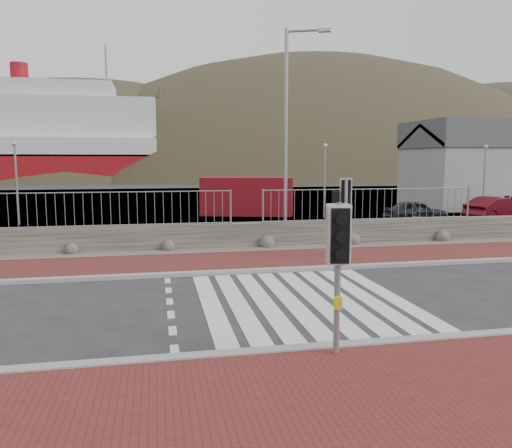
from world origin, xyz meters
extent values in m
plane|color=#28282B|center=(0.00, 0.00, 0.00)|extent=(220.00, 220.00, 0.00)
cube|color=maroon|center=(0.00, -5.00, 0.04)|extent=(40.00, 4.00, 0.08)
cube|color=maroon|center=(0.00, 4.50, 0.04)|extent=(40.00, 3.00, 0.08)
cube|color=gray|center=(0.00, -3.00, 0.05)|extent=(40.00, 0.25, 0.12)
cube|color=gray|center=(0.00, 3.00, 0.05)|extent=(40.00, 0.25, 0.12)
cube|color=silver|center=(-2.10, 0.00, 0.01)|extent=(0.42, 5.60, 0.01)
cube|color=silver|center=(-1.50, 0.00, 0.01)|extent=(0.42, 5.60, 0.01)
cube|color=silver|center=(-0.90, 0.00, 0.01)|extent=(0.42, 5.60, 0.01)
cube|color=silver|center=(-0.30, 0.00, 0.01)|extent=(0.42, 5.60, 0.01)
cube|color=silver|center=(0.30, 0.00, 0.01)|extent=(0.42, 5.60, 0.01)
cube|color=silver|center=(0.90, 0.00, 0.01)|extent=(0.42, 5.60, 0.01)
cube|color=silver|center=(1.50, 0.00, 0.01)|extent=(0.42, 5.60, 0.01)
cube|color=silver|center=(2.10, 0.00, 0.01)|extent=(0.42, 5.60, 0.01)
cube|color=#59544C|center=(0.00, 6.50, 0.03)|extent=(40.00, 1.50, 0.06)
cube|color=#443E38|center=(0.00, 7.30, 0.45)|extent=(40.00, 0.60, 0.90)
cylinder|color=gray|center=(-4.80, 7.15, 2.10)|extent=(8.40, 0.04, 0.04)
cylinder|color=gray|center=(-0.60, 7.15, 1.50)|extent=(0.07, 0.07, 1.20)
cylinder|color=gray|center=(4.80, 7.15, 2.10)|extent=(8.40, 0.04, 0.04)
cylinder|color=gray|center=(0.60, 7.15, 1.50)|extent=(0.07, 0.07, 1.20)
cylinder|color=gray|center=(9.00, 7.15, 1.50)|extent=(0.07, 0.07, 1.20)
cube|color=#4C4C4F|center=(0.00, 27.90, 0.00)|extent=(120.00, 40.00, 0.50)
cube|color=#3F4C54|center=(0.00, 62.90, 0.00)|extent=(220.00, 50.00, 0.05)
cube|color=silver|center=(-18.00, 67.90, 9.00)|extent=(30.00, 12.00, 6.00)
cube|color=silver|center=(-18.00, 67.90, 13.00)|extent=(18.00, 10.00, 2.50)
cylinder|color=maroon|center=(-22.00, 67.90, 15.50)|extent=(2.40, 2.40, 3.00)
cylinder|color=gray|center=(-10.00, 67.90, 17.00)|extent=(0.30, 0.30, 6.00)
cube|color=#9E9E99|center=(20.00, 19.90, 2.00)|extent=(12.00, 6.00, 4.00)
cube|color=#4C4C51|center=(20.00, 19.90, 4.90)|extent=(12.20, 6.20, 1.80)
ellipsoid|color=#2D301C|center=(-15.00, 87.90, -20.00)|extent=(106.40, 68.40, 76.00)
ellipsoid|color=#2D301C|center=(30.00, 87.90, -26.00)|extent=(140.00, 90.00, 100.00)
ellipsoid|color=#2D301C|center=(75.00, 87.90, -20.00)|extent=(112.00, 72.00, 80.00)
cylinder|color=gray|center=(-0.44, -3.32, 1.26)|extent=(0.10, 0.10, 2.53)
cube|color=#E3BA0D|center=(-0.44, -3.32, 0.95)|extent=(0.14, 0.10, 0.20)
cube|color=black|center=(-0.44, -3.32, 2.03)|extent=(0.40, 0.29, 0.95)
sphere|color=#0CE53F|center=(-0.44, -3.32, 1.76)|extent=(0.14, 0.14, 0.14)
cylinder|color=gray|center=(2.60, 4.07, 1.33)|extent=(0.10, 0.10, 2.66)
cube|color=#E3BA0D|center=(2.60, 4.07, 1.00)|extent=(0.15, 0.11, 0.21)
cube|color=black|center=(2.60, 4.07, 2.14)|extent=(0.43, 0.33, 1.00)
sphere|color=#0CE53F|center=(2.60, 4.07, 1.85)|extent=(0.14, 0.14, 0.14)
cube|color=black|center=(2.29, 4.18, 2.00)|extent=(0.25, 0.21, 0.48)
cylinder|color=gray|center=(1.70, 8.10, 4.04)|extent=(0.14, 0.14, 8.07)
cylinder|color=gray|center=(2.35, 7.83, 7.97)|extent=(1.34, 0.61, 0.09)
cube|color=beige|center=(3.01, 7.57, 7.95)|extent=(0.50, 0.38, 0.12)
cube|color=maroon|center=(2.05, 18.22, 1.11)|extent=(5.72, 3.65, 2.21)
imported|color=black|center=(9.99, 12.94, 0.57)|extent=(3.35, 1.41, 1.13)
imported|color=#530B13|center=(14.65, 12.90, 0.63)|extent=(4.07, 2.50, 1.27)
camera|label=1|loc=(-3.24, -10.68, 3.18)|focal=35.00mm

